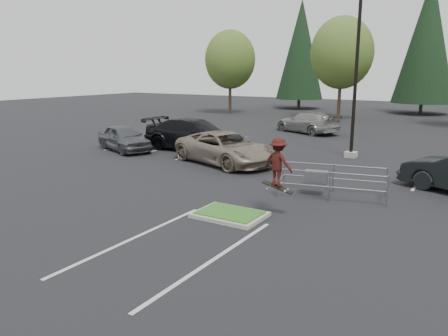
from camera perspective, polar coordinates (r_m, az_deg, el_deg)
The scene contains 14 objects.
ground at distance 14.21m, azimuth 0.76°, elevation -6.37°, with size 120.00×120.00×0.00m, color black.
grass_median at distance 14.18m, azimuth 0.76°, elevation -6.07°, with size 2.20×1.60×0.16m.
stall_lines at distance 19.94m, azimuth 6.35°, elevation -0.86°, with size 22.62×17.60×0.01m.
light_pole at distance 24.38m, azimuth 16.88°, elevation 11.94°, with size 0.70×0.60×10.12m.
decid_a at distance 48.46m, azimuth 0.81°, elevation 13.74°, with size 5.44×5.44×8.91m.
decid_b at distance 44.02m, azimuth 15.12°, elevation 14.04°, with size 5.89×5.89×9.64m.
conif_a at distance 55.66m, azimuth 9.98°, elevation 14.97°, with size 5.72×5.72×13.00m.
conif_b at distance 52.58m, azimuth 25.03°, elevation 14.99°, with size 6.38×6.38×14.50m.
cart_corral at distance 16.78m, azimuth 12.38°, elevation -1.20°, with size 4.13×2.22×1.11m.
skateboarder at distance 14.06m, azimuth 7.09°, elevation 0.71°, with size 1.10×0.74×1.77m.
car_l_tan at distance 22.09m, azimuth 0.11°, elevation 2.65°, with size 2.66×5.78×1.61m, color gray.
car_l_black at distance 25.87m, azimuth -3.84°, elevation 4.37°, with size 2.60×6.39×1.86m, color black.
car_l_grey at distance 26.40m, azimuth -12.97°, elevation 3.86°, with size 1.78×4.42×1.51m, color #494D51.
car_far_silver at distance 33.77m, azimuth 10.94°, elevation 5.86°, with size 2.20×5.41×1.57m, color gray.
Camera 1 is at (6.91, -11.52, 4.62)m, focal length 35.00 mm.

